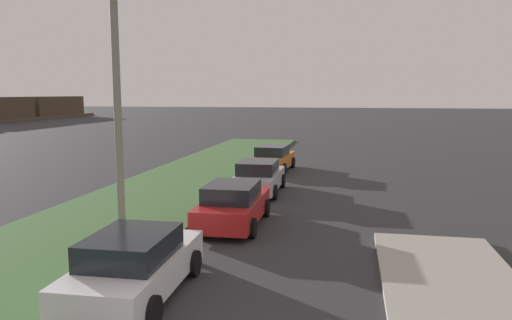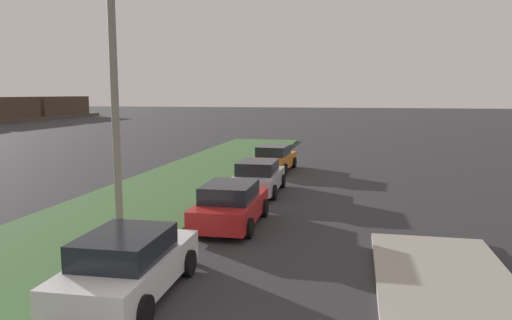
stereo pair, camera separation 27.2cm
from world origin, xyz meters
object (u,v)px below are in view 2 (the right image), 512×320
at_px(parked_car_white, 128,265).
at_px(parked_car_orange, 274,159).
at_px(parked_car_red, 231,205).
at_px(streetlight, 123,95).
at_px(parked_car_silver, 258,177).

height_order(parked_car_white, parked_car_orange, same).
xyz_separation_m(parked_car_red, streetlight, (-1.73, 2.89, 3.67)).
height_order(parked_car_red, streetlight, streetlight).
bearing_deg(parked_car_orange, parked_car_white, -177.12).
bearing_deg(parked_car_orange, parked_car_red, -173.95).
xyz_separation_m(parked_car_white, parked_car_silver, (11.57, -0.54, 0.00)).
distance_m(parked_car_white, parked_car_silver, 11.59).
distance_m(parked_car_red, parked_car_silver, 5.52).
height_order(parked_car_silver, parked_car_orange, same).
bearing_deg(parked_car_silver, streetlight, 158.73).
xyz_separation_m(parked_car_white, streetlight, (4.32, 2.18, 3.67)).
height_order(parked_car_red, parked_car_silver, same).
xyz_separation_m(parked_car_red, parked_car_silver, (5.52, 0.18, 0.00)).
bearing_deg(parked_car_orange, parked_car_silver, -173.28).
bearing_deg(parked_car_white, parked_car_orange, -1.85).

